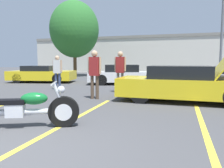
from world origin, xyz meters
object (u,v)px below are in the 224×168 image
(parked_car_left_row, at_px, (42,74))
(spectator_midground, at_px, (120,68))
(motorcycle, at_px, (22,109))
(show_car_hood_open, at_px, (185,84))
(parked_car_mid_row, at_px, (124,75))
(tree_background, at_px, (74,30))
(spectator_by_show_car, at_px, (95,70))
(light_pole, at_px, (223,28))
(spectator_near_motorcycle, at_px, (57,70))

(parked_car_left_row, distance_m, spectator_midground, 7.11)
(motorcycle, relative_size, show_car_hood_open, 0.49)
(show_car_hood_open, relative_size, parked_car_mid_row, 0.97)
(tree_background, distance_m, parked_car_mid_row, 9.33)
(parked_car_left_row, xyz_separation_m, spectator_by_show_car, (5.86, -5.05, 0.54))
(light_pole, bearing_deg, spectator_midground, -121.89)
(tree_background, xyz_separation_m, spectator_near_motorcycle, (3.81, -9.33, -3.36))
(parked_car_mid_row, bearing_deg, spectator_near_motorcycle, -141.19)
(show_car_hood_open, xyz_separation_m, spectator_near_motorcycle, (-5.96, 1.48, 0.38))
(motorcycle, height_order, spectator_midground, spectator_midground)
(show_car_hood_open, bearing_deg, light_pole, 74.90)
(parked_car_mid_row, bearing_deg, light_pole, 23.13)
(motorcycle, height_order, spectator_near_motorcycle, spectator_near_motorcycle)
(spectator_near_motorcycle, height_order, spectator_midground, spectator_midground)
(show_car_hood_open, bearing_deg, spectator_near_motorcycle, 166.03)
(motorcycle, height_order, parked_car_left_row, parked_car_left_row)
(spectator_by_show_car, height_order, spectator_midground, spectator_midground)
(parked_car_mid_row, bearing_deg, tree_background, 120.98)
(light_pole, xyz_separation_m, tree_background, (-12.52, 0.61, 0.50))
(show_car_hood_open, relative_size, spectator_by_show_car, 2.53)
(show_car_hood_open, height_order, spectator_near_motorcycle, show_car_hood_open)
(motorcycle, xyz_separation_m, spectator_by_show_car, (0.12, 3.78, 0.68))
(spectator_by_show_car, bearing_deg, light_pole, 60.85)
(light_pole, distance_m, spectator_near_motorcycle, 12.65)
(parked_car_left_row, bearing_deg, spectator_near_motorcycle, -57.52)
(tree_background, xyz_separation_m, parked_car_mid_row, (6.28, -5.77, -3.79))
(motorcycle, xyz_separation_m, spectator_near_motorcycle, (-2.64, 5.73, 0.60))
(spectator_near_motorcycle, bearing_deg, spectator_midground, -1.57)
(show_car_hood_open, bearing_deg, spectator_midground, 152.91)
(tree_background, relative_size, spectator_midground, 3.80)
(light_pole, xyz_separation_m, parked_car_left_row, (-11.81, -5.62, -3.32))
(spectator_near_motorcycle, bearing_deg, tree_background, 112.24)
(tree_background, bearing_deg, motorcycle, -66.80)
(parked_car_left_row, height_order, spectator_by_show_car, spectator_by_show_car)
(spectator_near_motorcycle, relative_size, spectator_midground, 0.91)
(parked_car_left_row, xyz_separation_m, spectator_midground, (6.34, -3.19, 0.56))
(parked_car_mid_row, distance_m, spectator_midground, 3.76)
(show_car_hood_open, bearing_deg, parked_car_mid_row, 124.73)
(parked_car_left_row, distance_m, spectator_by_show_car, 7.76)
(light_pole, xyz_separation_m, motorcycle, (-6.07, -14.45, -3.46))
(tree_background, xyz_separation_m, motorcycle, (6.46, -15.06, -3.96))
(spectator_midground, bearing_deg, parked_car_left_row, 153.31)
(tree_background, height_order, show_car_hood_open, tree_background)
(spectator_by_show_car, distance_m, spectator_midground, 1.92)
(show_car_hood_open, height_order, spectator_midground, show_car_hood_open)
(light_pole, xyz_separation_m, spectator_midground, (-5.48, -8.80, -2.75))
(tree_background, distance_m, spectator_near_motorcycle, 10.62)
(tree_background, bearing_deg, light_pole, -2.79)
(motorcycle, bearing_deg, spectator_by_show_car, 64.24)
(tree_background, xyz_separation_m, parked_car_left_row, (0.71, -6.23, -3.82))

